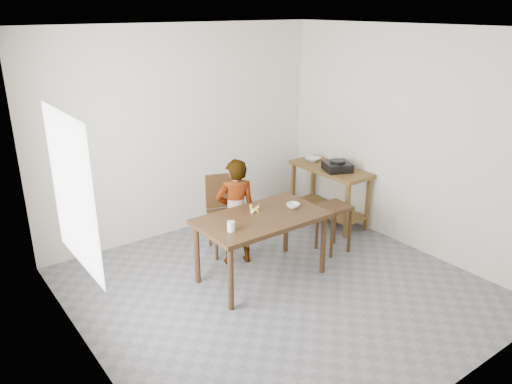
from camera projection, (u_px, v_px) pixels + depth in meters
floor at (278, 290)px, 5.44m from camera, size 4.00×4.00×0.04m
ceiling at (282, 25)px, 4.48m from camera, size 4.00×4.00×0.04m
wall_back at (182, 132)px, 6.48m from camera, size 4.00×0.04×2.70m
wall_front at (465, 243)px, 3.44m from camera, size 4.00×0.04×2.70m
wall_left at (76, 219)px, 3.83m from camera, size 0.04×4.00×2.70m
wall_right at (408, 140)px, 6.08m from camera, size 0.04×4.00×2.70m
window_pane at (72, 192)px, 3.96m from camera, size 0.02×1.10×1.30m
dining_table at (261, 247)px, 5.53m from camera, size 1.40×0.80×0.75m
prep_counter at (329, 194)px, 7.00m from camera, size 0.50×1.20×0.80m
child at (236, 212)px, 5.78m from camera, size 0.55×0.45×1.29m
dining_chair at (228, 216)px, 6.11m from camera, size 0.59×0.59×0.95m
stool at (333, 228)px, 6.17m from camera, size 0.37×0.37×0.61m
glass_tumbler at (231, 226)px, 5.02m from camera, size 0.09×0.09×0.10m
small_bowl at (293, 205)px, 5.62m from camera, size 0.16×0.16×0.05m
banana at (255, 209)px, 5.51m from camera, size 0.18×0.16×0.05m
serving_bowl at (313, 159)px, 7.13m from camera, size 0.26×0.26×0.05m
gas_burner at (337, 166)px, 6.71m from camera, size 0.44×0.44×0.11m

